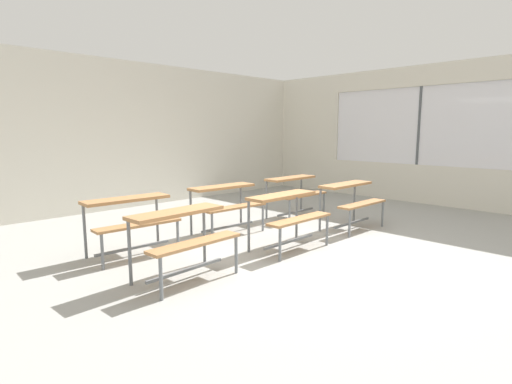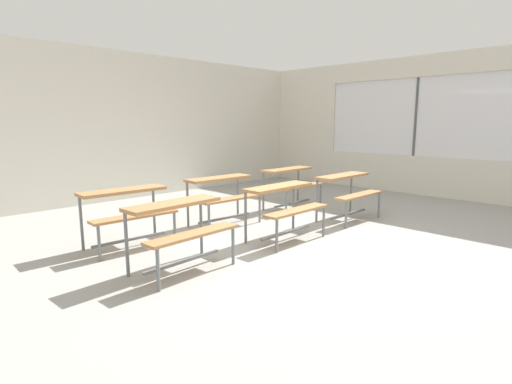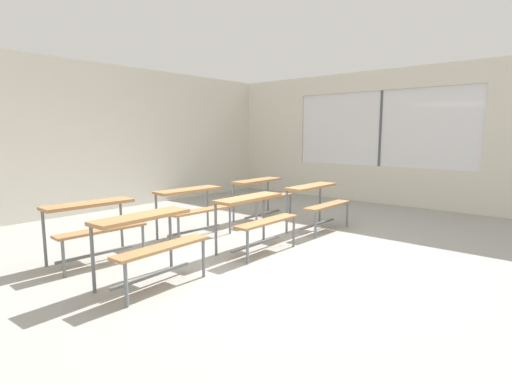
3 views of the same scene
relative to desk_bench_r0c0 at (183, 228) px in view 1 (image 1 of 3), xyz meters
The scene contains 9 objects.
ground 1.56m from the desk_bench_r0c0, ahead, with size 10.00×9.00×0.05m, color #9E9E99.
wall_back 4.61m from the desk_bench_r0c0, 71.55° to the left, with size 10.00×0.12×3.00m, color silver.
wall_right 6.50m from the desk_bench_r0c0, ahead, with size 0.12×9.00×3.00m.
desk_bench_r0c0 is the anchor object (origin of this frame).
desk_bench_r0c1 1.66m from the desk_bench_r0c0, ahead, with size 1.11×0.60×0.74m.
desk_bench_r0c2 3.25m from the desk_bench_r0c0, ahead, with size 1.10×0.60×0.74m.
desk_bench_r1c0 1.17m from the desk_bench_r0c0, 90.08° to the left, with size 1.13×0.64×0.74m.
desk_bench_r1c1 2.00m from the desk_bench_r0c0, 36.16° to the left, with size 1.13×0.64×0.74m.
desk_bench_r1c2 3.49m from the desk_bench_r0c0, 19.77° to the left, with size 1.10×0.59×0.74m.
Camera 1 is at (-3.80, -3.30, 1.60)m, focal length 28.00 mm.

